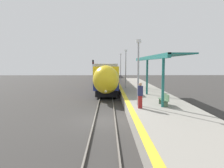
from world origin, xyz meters
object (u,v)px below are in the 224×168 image
(train, at_px, (108,70))
(lamppost_near, at_px, (138,68))
(railway_signal, at_px, (93,70))
(person_waiting, at_px, (140,95))
(lamppost_mid, at_px, (126,66))
(platform_bench, at_px, (164,99))
(lamppost_far, at_px, (121,65))

(train, distance_m, lamppost_near, 44.57)
(train, height_order, railway_signal, railway_signal)
(person_waiting, distance_m, lamppost_near, 2.17)
(train, xyz_separation_m, lamppost_mid, (2.48, -32.60, 1.42))
(platform_bench, relative_size, lamppost_near, 0.34)
(lamppost_near, xyz_separation_m, lamppost_mid, (0.00, 11.88, 0.00))
(platform_bench, relative_size, lamppost_far, 0.34)
(train, height_order, lamppost_mid, lamppost_mid)
(platform_bench, bearing_deg, lamppost_mid, 99.49)
(platform_bench, bearing_deg, train, 95.74)
(platform_bench, height_order, lamppost_near, lamppost_near)
(person_waiting, relative_size, railway_signal, 0.40)
(railway_signal, xyz_separation_m, lamppost_near, (4.87, -21.35, 0.89))
(platform_bench, xyz_separation_m, lamppost_near, (-1.99, 0.05, 2.37))
(train, xyz_separation_m, railway_signal, (-2.38, -23.13, 0.53))
(lamppost_near, bearing_deg, person_waiting, -89.16)
(platform_bench, distance_m, person_waiting, 2.28)
(railway_signal, relative_size, lamppost_near, 0.94)
(lamppost_mid, distance_m, lamppost_far, 11.88)
(train, distance_m, railway_signal, 23.26)
(platform_bench, distance_m, lamppost_near, 3.09)
(train, relative_size, lamppost_mid, 16.23)
(platform_bench, height_order, lamppost_far, lamppost_far)
(person_waiting, distance_m, railway_signal, 22.98)
(person_waiting, bearing_deg, platform_bench, 27.65)
(lamppost_near, bearing_deg, train, 93.19)
(railway_signal, distance_m, lamppost_mid, 10.68)
(train, xyz_separation_m, platform_bench, (4.48, -44.53, -0.95))
(person_waiting, xyz_separation_m, railway_signal, (-4.88, 22.43, 0.99))
(platform_bench, distance_m, lamppost_far, 24.01)
(lamppost_near, bearing_deg, platform_bench, -1.47)
(platform_bench, height_order, person_waiting, person_waiting)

